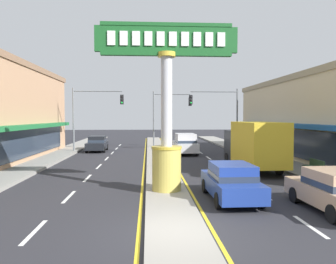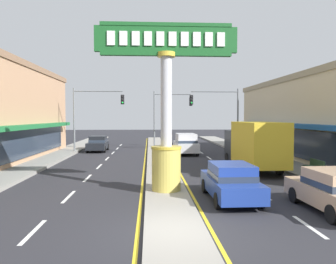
{
  "view_description": "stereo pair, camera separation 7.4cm",
  "coord_description": "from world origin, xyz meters",
  "px_view_note": "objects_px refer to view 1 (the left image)",
  "views": [
    {
      "loc": [
        -0.83,
        -9.69,
        3.44
      ],
      "look_at": [
        0.27,
        8.76,
        2.6
      ],
      "focal_mm": 35.85,
      "sensor_mm": 36.0,
      "label": 1
    },
    {
      "loc": [
        -0.76,
        -9.69,
        3.44
      ],
      "look_at": [
        0.27,
        8.76,
        2.6
      ],
      "focal_mm": 35.85,
      "sensor_mm": 36.0,
      "label": 2
    }
  ],
  "objects_px": {
    "district_sign": "(167,112)",
    "traffic_light_median_far": "(167,110)",
    "street_bench": "(314,167)",
    "traffic_light_right_side": "(220,109)",
    "sedan_near_right_lane": "(231,181)",
    "box_truck_near_left_lane": "(254,144)",
    "sedan_mid_left_lane": "(334,190)",
    "suv_far_left_oncoming": "(185,144)",
    "sedan_far_right_lane": "(97,143)",
    "traffic_light_left_side": "(92,108)"
  },
  "relations": [
    {
      "from": "district_sign",
      "to": "traffic_light_median_far",
      "type": "distance_m",
      "value": 21.56
    },
    {
      "from": "street_bench",
      "to": "traffic_light_right_side",
      "type": "bearing_deg",
      "value": 98.75
    },
    {
      "from": "sedan_near_right_lane",
      "to": "box_truck_near_left_lane",
      "type": "height_order",
      "value": "box_truck_near_left_lane"
    },
    {
      "from": "sedan_mid_left_lane",
      "to": "traffic_light_right_side",
      "type": "bearing_deg",
      "value": 89.22
    },
    {
      "from": "traffic_light_right_side",
      "to": "suv_far_left_oncoming",
      "type": "relative_size",
      "value": 1.34
    },
    {
      "from": "box_truck_near_left_lane",
      "to": "suv_far_left_oncoming",
      "type": "height_order",
      "value": "box_truck_near_left_lane"
    },
    {
      "from": "sedan_far_right_lane",
      "to": "traffic_light_left_side",
      "type": "bearing_deg",
      "value": -102.71
    },
    {
      "from": "traffic_light_median_far",
      "to": "sedan_far_right_lane",
      "type": "height_order",
      "value": "traffic_light_median_far"
    },
    {
      "from": "traffic_light_median_far",
      "to": "box_truck_near_left_lane",
      "type": "xyz_separation_m",
      "value": [
        4.62,
        -15.53,
        -2.5
      ]
    },
    {
      "from": "suv_far_left_oncoming",
      "to": "district_sign",
      "type": "bearing_deg",
      "value": -99.4
    },
    {
      "from": "street_bench",
      "to": "sedan_near_right_lane",
      "type": "bearing_deg",
      "value": -142.41
    },
    {
      "from": "traffic_light_right_side",
      "to": "street_bench",
      "type": "relative_size",
      "value": 3.87
    },
    {
      "from": "box_truck_near_left_lane",
      "to": "sedan_mid_left_lane",
      "type": "relative_size",
      "value": 1.59
    },
    {
      "from": "sedan_far_right_lane",
      "to": "box_truck_near_left_lane",
      "type": "xyz_separation_m",
      "value": [
        11.79,
        -12.78,
        0.91
      ]
    },
    {
      "from": "traffic_light_median_far",
      "to": "sedan_near_right_lane",
      "type": "bearing_deg",
      "value": -86.77
    },
    {
      "from": "traffic_light_median_far",
      "to": "traffic_light_left_side",
      "type": "bearing_deg",
      "value": -151.71
    },
    {
      "from": "traffic_light_left_side",
      "to": "sedan_mid_left_lane",
      "type": "height_order",
      "value": "traffic_light_left_side"
    },
    {
      "from": "traffic_light_left_side",
      "to": "box_truck_near_left_lane",
      "type": "relative_size",
      "value": 0.89
    },
    {
      "from": "traffic_light_median_far",
      "to": "sedan_mid_left_lane",
      "type": "bearing_deg",
      "value": -79.52
    },
    {
      "from": "traffic_light_right_side",
      "to": "sedan_far_right_lane",
      "type": "relative_size",
      "value": 1.43
    },
    {
      "from": "box_truck_near_left_lane",
      "to": "district_sign",
      "type": "bearing_deg",
      "value": -134.64
    },
    {
      "from": "suv_far_left_oncoming",
      "to": "street_bench",
      "type": "height_order",
      "value": "suv_far_left_oncoming"
    },
    {
      "from": "box_truck_near_left_lane",
      "to": "suv_far_left_oncoming",
      "type": "relative_size",
      "value": 1.5
    },
    {
      "from": "traffic_light_median_far",
      "to": "suv_far_left_oncoming",
      "type": "relative_size",
      "value": 1.34
    },
    {
      "from": "district_sign",
      "to": "street_bench",
      "type": "xyz_separation_m",
      "value": [
        8.4,
        3.06,
        -2.99
      ]
    },
    {
      "from": "traffic_light_right_side",
      "to": "sedan_far_right_lane",
      "type": "bearing_deg",
      "value": 174.24
    },
    {
      "from": "sedan_near_right_lane",
      "to": "sedan_far_right_lane",
      "type": "bearing_deg",
      "value": 112.77
    },
    {
      "from": "sedan_far_right_lane",
      "to": "sedan_near_right_lane",
      "type": "bearing_deg",
      "value": -67.23
    },
    {
      "from": "street_bench",
      "to": "traffic_light_median_far",
      "type": "bearing_deg",
      "value": 111.07
    },
    {
      "from": "district_sign",
      "to": "suv_far_left_oncoming",
      "type": "xyz_separation_m",
      "value": [
        2.59,
        15.63,
        -2.66
      ]
    },
    {
      "from": "traffic_light_left_side",
      "to": "sedan_near_right_lane",
      "type": "height_order",
      "value": "traffic_light_left_side"
    },
    {
      "from": "sedan_far_right_lane",
      "to": "sedan_mid_left_lane",
      "type": "distance_m",
      "value": 25.03
    },
    {
      "from": "traffic_light_median_far",
      "to": "sedan_far_right_lane",
      "type": "distance_m",
      "value": 8.41
    },
    {
      "from": "sedan_far_right_lane",
      "to": "traffic_light_right_side",
      "type": "bearing_deg",
      "value": -5.76
    },
    {
      "from": "sedan_near_right_lane",
      "to": "sedan_mid_left_lane",
      "type": "bearing_deg",
      "value": -30.08
    },
    {
      "from": "traffic_light_left_side",
      "to": "suv_far_left_oncoming",
      "type": "bearing_deg",
      "value": -12.09
    },
    {
      "from": "sedan_mid_left_lane",
      "to": "sedan_far_right_lane",
      "type": "bearing_deg",
      "value": 118.05
    },
    {
      "from": "district_sign",
      "to": "sedan_mid_left_lane",
      "type": "height_order",
      "value": "district_sign"
    },
    {
      "from": "traffic_light_left_side",
      "to": "traffic_light_right_side",
      "type": "xyz_separation_m",
      "value": [
        12.34,
        0.04,
        0.0
      ]
    },
    {
      "from": "district_sign",
      "to": "traffic_light_left_side",
      "type": "height_order",
      "value": "district_sign"
    },
    {
      "from": "district_sign",
      "to": "box_truck_near_left_lane",
      "type": "xyz_separation_m",
      "value": [
        5.91,
        5.98,
        -1.95
      ]
    },
    {
      "from": "traffic_light_left_side",
      "to": "sedan_near_right_lane",
      "type": "bearing_deg",
      "value": -65.17
    },
    {
      "from": "sedan_near_right_lane",
      "to": "traffic_light_left_side",
      "type": "bearing_deg",
      "value": 114.83
    },
    {
      "from": "street_bench",
      "to": "box_truck_near_left_lane",
      "type": "bearing_deg",
      "value": 130.47
    },
    {
      "from": "traffic_light_left_side",
      "to": "district_sign",
      "type": "bearing_deg",
      "value": -70.58
    },
    {
      "from": "sedan_mid_left_lane",
      "to": "suv_far_left_oncoming",
      "type": "relative_size",
      "value": 0.94
    },
    {
      "from": "district_sign",
      "to": "traffic_light_right_side",
      "type": "relative_size",
      "value": 1.2
    },
    {
      "from": "traffic_light_median_far",
      "to": "sedan_far_right_lane",
      "type": "bearing_deg",
      "value": -159.0
    },
    {
      "from": "traffic_light_right_side",
      "to": "suv_far_left_oncoming",
      "type": "height_order",
      "value": "traffic_light_right_side"
    },
    {
      "from": "sedan_mid_left_lane",
      "to": "traffic_light_median_far",
      "type": "bearing_deg",
      "value": 100.48
    }
  ]
}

